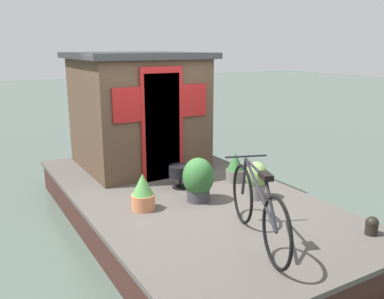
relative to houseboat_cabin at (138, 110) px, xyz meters
The scene contains 10 objects.
ground_plane 2.29m from the houseboat_cabin, behind, with size 60.00×60.00×0.00m, color #47564C.
houseboat_deck 2.13m from the houseboat_cabin, behind, with size 5.65×3.04×0.51m.
houseboat_cabin is the anchor object (origin of this frame).
bicycle 3.52m from the houseboat_cabin, behind, with size 1.72×0.71×0.87m.
potted_plant_mint 2.19m from the houseboat_cabin, behind, with size 0.44×0.44×0.62m.
potted_plant_fern 2.06m from the houseboat_cabin, 150.33° to the right, with size 0.29×0.29×0.48m.
potted_plant_rosemary 2.62m from the houseboat_cabin, 162.39° to the right, with size 0.31×0.31×0.53m.
potted_plant_geranium 2.27m from the houseboat_cabin, 158.33° to the left, with size 0.31×0.31×0.49m.
charcoal_grill 1.67m from the houseboat_cabin, behind, with size 0.34×0.34×0.35m.
mooring_bollard 4.26m from the houseboat_cabin, 163.70° to the right, with size 0.15×0.15×0.22m.
Camera 1 is at (-4.98, 2.78, 2.61)m, focal length 38.31 mm.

